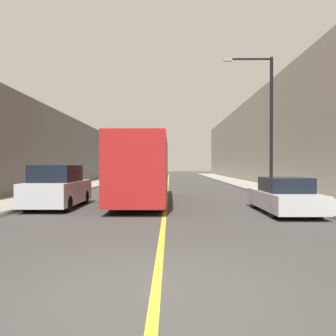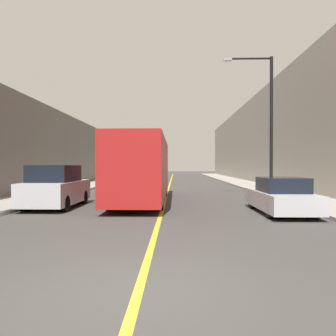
% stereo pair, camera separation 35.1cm
% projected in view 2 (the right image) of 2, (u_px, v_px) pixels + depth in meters
% --- Properties ---
extents(ground_plane, '(200.00, 200.00, 0.00)m').
position_uv_depth(ground_plane, '(139.00, 291.00, 5.09)').
color(ground_plane, '#3F3D3A').
extents(sidewalk_left, '(3.08, 72.00, 0.14)m').
position_uv_depth(sidewalk_left, '(99.00, 183.00, 35.25)').
color(sidewalk_left, '#9E998E').
rests_on(sidewalk_left, ground).
extents(sidewalk_right, '(3.08, 72.00, 0.14)m').
position_uv_depth(sidewalk_right, '(241.00, 183.00, 34.91)').
color(sidewalk_right, '#9E998E').
rests_on(sidewalk_right, ground).
extents(building_row_left, '(4.00, 72.00, 6.55)m').
position_uv_depth(building_row_left, '(67.00, 153.00, 35.30)').
color(building_row_left, '#66605B').
rests_on(building_row_left, ground).
extents(building_row_right, '(4.00, 72.00, 9.56)m').
position_uv_depth(building_row_right, '(275.00, 139.00, 34.79)').
color(building_row_right, gray).
rests_on(building_row_right, ground).
extents(road_center_line, '(0.16, 72.00, 0.01)m').
position_uv_depth(road_center_line, '(170.00, 183.00, 35.08)').
color(road_center_line, gold).
rests_on(road_center_line, ground).
extents(bus, '(2.47, 10.53, 3.32)m').
position_uv_depth(bus, '(142.00, 169.00, 17.43)').
color(bus, '#AD1E1E').
rests_on(bus, ground).
extents(parked_suv_left, '(1.97, 4.54, 1.95)m').
position_uv_depth(parked_suv_left, '(56.00, 188.00, 15.12)').
color(parked_suv_left, silver).
rests_on(parked_suv_left, ground).
extents(car_right_near, '(1.87, 4.52, 1.46)m').
position_uv_depth(car_right_near, '(281.00, 197.00, 13.26)').
color(car_right_near, silver).
rests_on(car_right_near, ground).
extents(street_lamp_right, '(3.00, 0.24, 8.38)m').
position_uv_depth(street_lamp_right, '(267.00, 116.00, 19.83)').
color(street_lamp_right, black).
rests_on(street_lamp_right, sidewalk_right).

